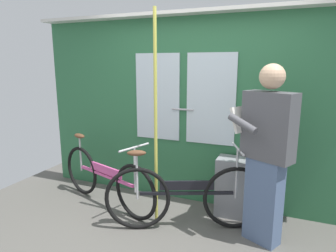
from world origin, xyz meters
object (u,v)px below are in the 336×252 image
object	(u,v)px
bicycle_near_door	(105,178)
bicycle_leaning_behind	(186,196)
handrail_pole	(156,122)
trash_bin_by_wall	(235,187)
passenger_reading_newspaper	(266,152)

from	to	relation	value
bicycle_near_door	bicycle_leaning_behind	bearing A→B (deg)	10.88
bicycle_leaning_behind	handrail_pole	size ratio (longest dim) A/B	0.70
bicycle_leaning_behind	trash_bin_by_wall	bearing A→B (deg)	25.81
trash_bin_by_wall	handrail_pole	distance (m)	1.24
bicycle_near_door	passenger_reading_newspaper	xyz separation A→B (m)	(1.90, -0.07, 0.58)
bicycle_leaning_behind	handrail_pole	distance (m)	0.86
bicycle_near_door	trash_bin_by_wall	xyz separation A→B (m)	(1.56, 0.35, -0.01)
handrail_pole	passenger_reading_newspaper	bearing A→B (deg)	2.97
bicycle_near_door	bicycle_leaning_behind	world-z (taller)	bicycle_leaning_behind
bicycle_leaning_behind	trash_bin_by_wall	world-z (taller)	bicycle_leaning_behind
trash_bin_by_wall	handrail_pole	size ratio (longest dim) A/B	0.30
passenger_reading_newspaper	bicycle_leaning_behind	bearing A→B (deg)	33.21
bicycle_leaning_behind	passenger_reading_newspaper	xyz separation A→B (m)	(0.78, 0.08, 0.56)
passenger_reading_newspaper	handrail_pole	bearing A→B (deg)	30.36
bicycle_leaning_behind	passenger_reading_newspaper	world-z (taller)	passenger_reading_newspaper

